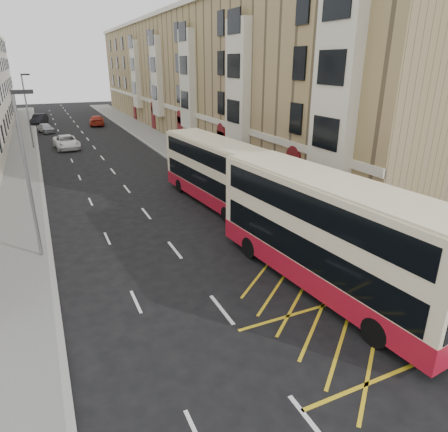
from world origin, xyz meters
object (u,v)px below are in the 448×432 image
double_decker_front (328,234)px  pedestrian_mid (379,243)px  white_van (66,142)px  car_red (97,120)px  pedestrian_far (358,258)px  double_decker_rear (215,172)px  car_dark (39,119)px  street_lamp_near (27,168)px  street_lamp_far (27,107)px  car_silver (46,128)px

double_decker_front → pedestrian_mid: double_decker_front is taller
white_van → car_red: 18.20m
pedestrian_far → car_red: pedestrian_far is taller
pedestrian_mid → double_decker_rear: bearing=75.7°
car_dark → street_lamp_near: bearing=-76.3°
street_lamp_far → double_decker_rear: street_lamp_far is taller
double_decker_front → white_van: bearing=96.3°
white_van → double_decker_front: bearing=-81.9°
pedestrian_mid → car_silver: 50.86m
white_van → car_silver: size_ratio=1.37×
street_lamp_far → double_decker_front: size_ratio=0.64×
double_decker_rear → car_red: 41.89m
double_decker_rear → car_red: size_ratio=2.15×
street_lamp_far → car_silver: street_lamp_far is taller
street_lamp_near → pedestrian_far: size_ratio=5.00×
street_lamp_near → car_silver: size_ratio=2.04×
street_lamp_far → white_van: size_ratio=1.49×
car_dark → pedestrian_far: bearing=-63.6°
double_decker_front → car_silver: size_ratio=3.17×
double_decker_rear → car_dark: bearing=97.3°
white_van → car_silver: 13.05m
pedestrian_far → pedestrian_mid: bearing=-128.2°
car_silver → double_decker_front: bearing=-94.4°
double_decker_rear → white_van: double_decker_rear is taller
double_decker_front → car_dark: size_ratio=2.58×
pedestrian_mid → car_red: size_ratio=0.34×
double_decker_front → pedestrian_far: (1.91, 0.04, -1.54)m
street_lamp_near → car_silver: 41.79m
pedestrian_far → white_van: (-9.65, 36.79, -0.20)m
double_decker_rear → car_red: (-2.07, 41.82, -1.50)m
street_lamp_near → car_dark: 51.20m
double_decker_rear → car_red: bearing=87.9°
white_van → car_dark: 22.52m
double_decker_front → pedestrian_far: double_decker_front is taller
white_van → street_lamp_far: bearing=154.6°
double_decker_front → pedestrian_far: bearing=-4.2°
street_lamp_far → double_decker_front: bearing=-73.7°
street_lamp_near → double_decker_front: 14.03m
pedestrian_far → car_red: bearing=-52.6°
double_decker_rear → pedestrian_far: double_decker_rear is taller
white_van → car_red: (5.83, 17.24, 0.02)m
double_decker_front → white_van: 37.68m
white_van → car_silver: white_van is taller
street_lamp_far → white_van: street_lamp_far is taller
pedestrian_mid → car_silver: bearing=73.4°
pedestrian_mid → car_red: pedestrian_mid is taller
double_decker_front → car_dark: double_decker_front is taller
street_lamp_far → car_silver: (1.70, 11.57, -3.97)m
car_dark → car_red: (8.13, -5.17, -0.03)m
street_lamp_far → car_silver: bearing=81.6°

